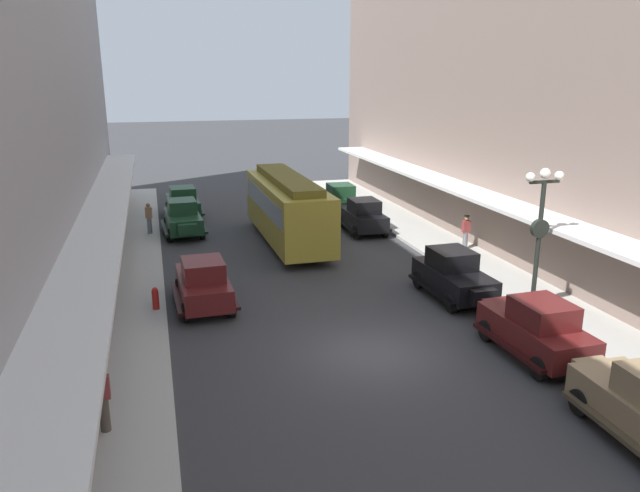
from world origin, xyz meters
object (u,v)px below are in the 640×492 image
parked_car_4 (203,282)px  pedestrian_1 (103,399)px  parked_car_7 (342,200)px  lamp_post_with_clock (539,236)px  pedestrian_3 (149,218)px  parked_car_3 (183,217)px  fire_hydrant (155,298)px  streetcar (288,206)px  parked_car_1 (537,327)px  pedestrian_0 (466,232)px  parked_car_2 (454,274)px  parked_car_0 (183,201)px  pedestrian_2 (116,230)px  parked_car_5 (363,215)px

parked_car_4 → pedestrian_1: 8.44m
parked_car_7 → pedestrian_1: (-12.44, -21.06, 0.05)m
lamp_post_with_clock → pedestrian_3: 20.03m
parked_car_3 → parked_car_7: bearing=13.1°
fire_hydrant → parked_car_7: bearing=50.1°
streetcar → parked_car_1: bearing=-73.0°
lamp_post_with_clock → pedestrian_0: 8.46m
fire_hydrant → pedestrian_3: bearing=90.8°
parked_car_2 → parked_car_7: (0.13, 14.76, 0.00)m
parked_car_3 → parked_car_7: size_ratio=1.00×
pedestrian_1 → parked_car_0: bearing=82.4°
parked_car_1 → parked_car_4: same height
parked_car_7 → pedestrian_0: bearing=-70.4°
fire_hydrant → pedestrian_2: 9.01m
parked_car_7 → streetcar: size_ratio=0.45×
fire_hydrant → parked_car_3: bearing=81.8°
parked_car_1 → pedestrian_3: 21.08m
pedestrian_2 → pedestrian_0: bearing=-16.5°
parked_car_1 → lamp_post_with_clock: size_ratio=0.83×
parked_car_1 → parked_car_3: same height
parked_car_2 → pedestrian_3: parked_car_2 is taller
parked_car_0 → parked_car_2: 19.18m
fire_hydrant → pedestrian_2: pedestrian_2 is taller
parked_car_4 → parked_car_5: bearing=43.6°
parked_car_0 → parked_car_4: (-0.09, -15.23, 0.00)m
parked_car_4 → fire_hydrant: 1.79m
pedestrian_1 → fire_hydrant: bearing=80.7°
fire_hydrant → pedestrian_1: pedestrian_1 is taller
fire_hydrant → pedestrian_3: pedestrian_3 is taller
parked_car_0 → fire_hydrant: size_ratio=5.26×
parked_car_5 → streetcar: 4.65m
pedestrian_0 → parked_car_4: bearing=-163.3°
parked_car_2 → pedestrian_0: bearing=57.5°
streetcar → pedestrian_3: streetcar is taller
parked_car_4 → pedestrian_0: (12.76, 3.83, 0.07)m
parked_car_5 → fire_hydrant: bearing=-140.6°
parked_car_5 → lamp_post_with_clock: (1.72, -13.07, 2.04)m
parked_car_5 → pedestrian_2: (-12.71, -0.23, 0.07)m
parked_car_0 → parked_car_5: same height
parked_car_3 → pedestrian_2: parked_car_3 is taller
parked_car_7 → parked_car_3: bearing=-166.9°
parked_car_4 → lamp_post_with_clock: (11.02, -4.21, 2.04)m
parked_car_3 → fire_hydrant: bearing=-98.2°
parked_car_1 → streetcar: size_ratio=0.45×
lamp_post_with_clock → parked_car_3: bearing=126.3°
parked_car_0 → pedestrian_0: bearing=-42.0°
parked_car_3 → pedestrian_1: bearing=-98.6°
fire_hydrant → pedestrian_3: 11.21m
parked_car_5 → parked_car_7: size_ratio=0.99×
parked_car_2 → parked_car_5: (-0.01, 10.45, 0.00)m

